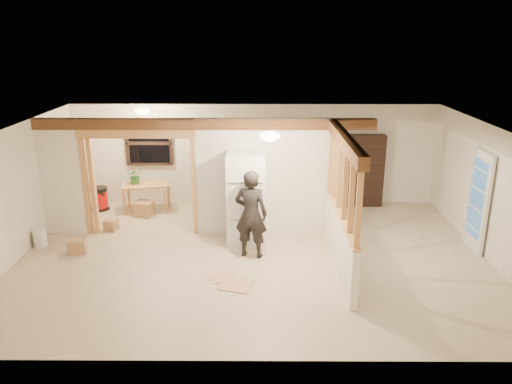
{
  "coord_description": "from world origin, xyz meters",
  "views": [
    {
      "loc": [
        0.12,
        -8.87,
        4.17
      ],
      "look_at": [
        0.06,
        0.4,
        1.19
      ],
      "focal_mm": 35.0,
      "sensor_mm": 36.0,
      "label": 1
    }
  ],
  "objects_px": {
    "refrigerator": "(246,198)",
    "work_table": "(147,198)",
    "shop_vac": "(99,198)",
    "bookshelf": "(365,171)",
    "woman": "(251,214)"
  },
  "relations": [
    {
      "from": "woman",
      "to": "refrigerator",
      "type": "bearing_deg",
      "value": -68.11
    },
    {
      "from": "shop_vac",
      "to": "bookshelf",
      "type": "bearing_deg",
      "value": 3.26
    },
    {
      "from": "shop_vac",
      "to": "bookshelf",
      "type": "xyz_separation_m",
      "value": [
        6.53,
        0.37,
        0.61
      ]
    },
    {
      "from": "shop_vac",
      "to": "bookshelf",
      "type": "height_order",
      "value": "bookshelf"
    },
    {
      "from": "work_table",
      "to": "shop_vac",
      "type": "height_order",
      "value": "work_table"
    },
    {
      "from": "shop_vac",
      "to": "bookshelf",
      "type": "distance_m",
      "value": 6.57
    },
    {
      "from": "refrigerator",
      "to": "shop_vac",
      "type": "bearing_deg",
      "value": 152.51
    },
    {
      "from": "work_table",
      "to": "refrigerator",
      "type": "bearing_deg",
      "value": -48.28
    },
    {
      "from": "refrigerator",
      "to": "bookshelf",
      "type": "distance_m",
      "value": 3.67
    },
    {
      "from": "woman",
      "to": "shop_vac",
      "type": "height_order",
      "value": "woman"
    },
    {
      "from": "woman",
      "to": "bookshelf",
      "type": "distance_m",
      "value": 4.1
    },
    {
      "from": "refrigerator",
      "to": "shop_vac",
      "type": "distance_m",
      "value": 4.15
    },
    {
      "from": "refrigerator",
      "to": "work_table",
      "type": "height_order",
      "value": "refrigerator"
    },
    {
      "from": "refrigerator",
      "to": "bookshelf",
      "type": "bearing_deg",
      "value": 38.11
    },
    {
      "from": "woman",
      "to": "shop_vac",
      "type": "xyz_separation_m",
      "value": [
        -3.75,
        2.65,
        -0.58
      ]
    }
  ]
}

